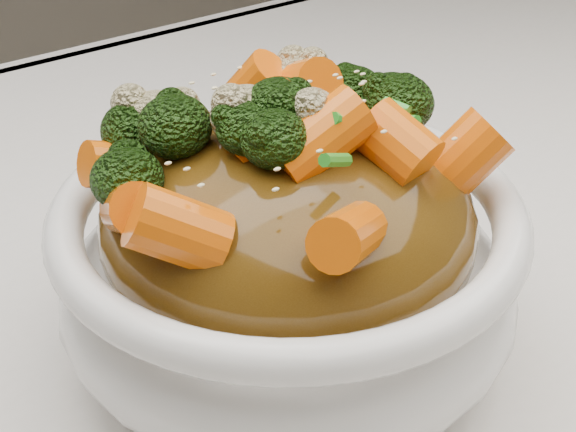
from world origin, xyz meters
TOP-DOWN VIEW (x-y plane):
  - tablecloth at (0.00, 0.00)m, footprint 1.20×0.80m
  - bowl at (-0.04, -0.02)m, footprint 0.22×0.22m
  - sauce_base at (-0.04, -0.02)m, footprint 0.17×0.17m
  - carrots at (-0.04, -0.02)m, footprint 0.17×0.17m
  - broccoli at (-0.04, -0.02)m, footprint 0.17×0.17m
  - cauliflower at (-0.04, -0.02)m, footprint 0.17×0.17m
  - scallions at (-0.04, -0.02)m, footprint 0.13×0.13m
  - sesame_seeds at (-0.04, -0.02)m, footprint 0.16×0.16m

SIDE VIEW (x-z plane):
  - tablecloth at x=0.00m, z-range 0.71..0.75m
  - bowl at x=-0.04m, z-range 0.75..0.83m
  - sauce_base at x=-0.04m, z-range 0.77..0.87m
  - cauliflower at x=-0.04m, z-range 0.86..0.90m
  - broccoli at x=-0.04m, z-range 0.86..0.90m
  - carrots at x=-0.04m, z-range 0.86..0.91m
  - scallions at x=-0.04m, z-range 0.87..0.89m
  - sesame_seeds at x=-0.04m, z-range 0.88..0.89m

